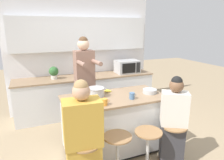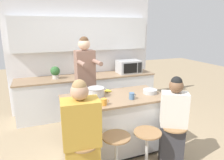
{
  "view_description": "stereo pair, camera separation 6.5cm",
  "coord_description": "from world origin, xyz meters",
  "px_view_note": "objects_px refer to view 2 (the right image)",
  "views": [
    {
      "loc": [
        -1.14,
        -2.71,
        1.97
      ],
      "look_at": [
        0.0,
        0.08,
        1.18
      ],
      "focal_mm": 32.0,
      "sensor_mm": 36.0,
      "label": 1
    },
    {
      "loc": [
        -1.08,
        -2.74,
        1.97
      ],
      "look_at": [
        0.0,
        0.08,
        1.18
      ],
      "focal_mm": 32.0,
      "sensor_mm": 36.0,
      "label": 2
    }
  ],
  "objects_px": {
    "microwave": "(129,67)",
    "coffee_cup_far": "(132,96)",
    "cooking_pot": "(96,92)",
    "potted_plant": "(55,72)",
    "bar_stool_center_left": "(116,156)",
    "bar_stool_center_right": "(147,151)",
    "fruit_bowl": "(150,91)",
    "kitchen_island": "(114,123)",
    "bar_stool_rightmost": "(172,144)",
    "banana_bunch": "(107,91)",
    "person_cooking": "(86,86)",
    "coffee_cup_near": "(104,102)",
    "person_wrapped_blanket": "(82,140)",
    "person_seated_near": "(173,126)"
  },
  "relations": [
    {
      "from": "bar_stool_center_left",
      "to": "coffee_cup_near",
      "type": "height_order",
      "value": "coffee_cup_near"
    },
    {
      "from": "bar_stool_rightmost",
      "to": "bar_stool_center_left",
      "type": "bearing_deg",
      "value": 177.22
    },
    {
      "from": "bar_stool_center_left",
      "to": "potted_plant",
      "type": "xyz_separation_m",
      "value": [
        -0.51,
        2.28,
        0.7
      ]
    },
    {
      "from": "microwave",
      "to": "coffee_cup_far",
      "type": "bearing_deg",
      "value": -114.14
    },
    {
      "from": "person_wrapped_blanket",
      "to": "fruit_bowl",
      "type": "bearing_deg",
      "value": 29.43
    },
    {
      "from": "person_cooking",
      "to": "person_wrapped_blanket",
      "type": "height_order",
      "value": "person_cooking"
    },
    {
      "from": "coffee_cup_far",
      "to": "potted_plant",
      "type": "xyz_separation_m",
      "value": [
        -0.93,
        1.84,
        0.06
      ]
    },
    {
      "from": "kitchen_island",
      "to": "bar_stool_rightmost",
      "type": "xyz_separation_m",
      "value": [
        0.64,
        -0.68,
        -0.12
      ]
    },
    {
      "from": "bar_stool_center_right",
      "to": "person_cooking",
      "type": "height_order",
      "value": "person_cooking"
    },
    {
      "from": "bar_stool_center_right",
      "to": "person_seated_near",
      "type": "distance_m",
      "value": 0.51
    },
    {
      "from": "bar_stool_center_right",
      "to": "person_seated_near",
      "type": "xyz_separation_m",
      "value": [
        0.43,
        0.04,
        0.28
      ]
    },
    {
      "from": "person_wrapped_blanket",
      "to": "coffee_cup_far",
      "type": "relative_size",
      "value": 12.54
    },
    {
      "from": "coffee_cup_near",
      "to": "bar_stool_rightmost",
      "type": "bearing_deg",
      "value": -24.19
    },
    {
      "from": "cooking_pot",
      "to": "person_wrapped_blanket",
      "type": "bearing_deg",
      "value": -118.11
    },
    {
      "from": "kitchen_island",
      "to": "potted_plant",
      "type": "distance_m",
      "value": 1.88
    },
    {
      "from": "bar_stool_center_left",
      "to": "fruit_bowl",
      "type": "xyz_separation_m",
      "value": [
        0.83,
        0.58,
        0.61
      ]
    },
    {
      "from": "person_wrapped_blanket",
      "to": "kitchen_island",
      "type": "bearing_deg",
      "value": 48.95
    },
    {
      "from": "kitchen_island",
      "to": "banana_bunch",
      "type": "relative_size",
      "value": 10.46
    },
    {
      "from": "bar_stool_center_left",
      "to": "potted_plant",
      "type": "distance_m",
      "value": 2.43
    },
    {
      "from": "cooking_pot",
      "to": "banana_bunch",
      "type": "relative_size",
      "value": 2.28
    },
    {
      "from": "coffee_cup_far",
      "to": "potted_plant",
      "type": "relative_size",
      "value": 0.42
    },
    {
      "from": "person_cooking",
      "to": "fruit_bowl",
      "type": "relative_size",
      "value": 7.99
    },
    {
      "from": "kitchen_island",
      "to": "person_cooking",
      "type": "bearing_deg",
      "value": 110.52
    },
    {
      "from": "fruit_bowl",
      "to": "potted_plant",
      "type": "xyz_separation_m",
      "value": [
        -1.33,
        1.7,
        0.08
      ]
    },
    {
      "from": "coffee_cup_near",
      "to": "coffee_cup_far",
      "type": "distance_m",
      "value": 0.48
    },
    {
      "from": "kitchen_island",
      "to": "person_wrapped_blanket",
      "type": "xyz_separation_m",
      "value": [
        -0.66,
        -0.65,
        0.21
      ]
    },
    {
      "from": "potted_plant",
      "to": "fruit_bowl",
      "type": "bearing_deg",
      "value": -51.87
    },
    {
      "from": "bar_stool_center_right",
      "to": "person_wrapped_blanket",
      "type": "distance_m",
      "value": 0.94
    },
    {
      "from": "bar_stool_center_right",
      "to": "fruit_bowl",
      "type": "height_order",
      "value": "fruit_bowl"
    },
    {
      "from": "fruit_bowl",
      "to": "person_seated_near",
      "type": "bearing_deg",
      "value": -86.91
    },
    {
      "from": "bar_stool_rightmost",
      "to": "banana_bunch",
      "type": "relative_size",
      "value": 4.14
    },
    {
      "from": "fruit_bowl",
      "to": "bar_stool_center_right",
      "type": "bearing_deg",
      "value": -122.57
    },
    {
      "from": "coffee_cup_near",
      "to": "banana_bunch",
      "type": "height_order",
      "value": "coffee_cup_near"
    },
    {
      "from": "coffee_cup_far",
      "to": "banana_bunch",
      "type": "height_order",
      "value": "coffee_cup_far"
    },
    {
      "from": "bar_stool_rightmost",
      "to": "coffee_cup_near",
      "type": "height_order",
      "value": "coffee_cup_near"
    },
    {
      "from": "person_cooking",
      "to": "potted_plant",
      "type": "xyz_separation_m",
      "value": [
        -0.45,
        0.91,
        0.11
      ]
    },
    {
      "from": "banana_bunch",
      "to": "coffee_cup_near",
      "type": "bearing_deg",
      "value": -114.55
    },
    {
      "from": "cooking_pot",
      "to": "fruit_bowl",
      "type": "xyz_separation_m",
      "value": [
        0.87,
        -0.17,
        -0.04
      ]
    },
    {
      "from": "banana_bunch",
      "to": "microwave",
      "type": "relative_size",
      "value": 0.28
    },
    {
      "from": "kitchen_island",
      "to": "potted_plant",
      "type": "bearing_deg",
      "value": 113.7
    },
    {
      "from": "kitchen_island",
      "to": "fruit_bowl",
      "type": "bearing_deg",
      "value": -5.39
    },
    {
      "from": "kitchen_island",
      "to": "bar_stool_rightmost",
      "type": "bearing_deg",
      "value": -46.54
    },
    {
      "from": "cooking_pot",
      "to": "microwave",
      "type": "height_order",
      "value": "microwave"
    },
    {
      "from": "coffee_cup_far",
      "to": "bar_stool_center_right",
      "type": "bearing_deg",
      "value": -89.93
    },
    {
      "from": "kitchen_island",
      "to": "coffee_cup_near",
      "type": "distance_m",
      "value": 0.63
    },
    {
      "from": "kitchen_island",
      "to": "fruit_bowl",
      "type": "distance_m",
      "value": 0.79
    },
    {
      "from": "kitchen_island",
      "to": "cooking_pot",
      "type": "height_order",
      "value": "cooking_pot"
    },
    {
      "from": "bar_stool_center_right",
      "to": "banana_bunch",
      "type": "bearing_deg",
      "value": 104.01
    },
    {
      "from": "person_wrapped_blanket",
      "to": "person_seated_near",
      "type": "xyz_separation_m",
      "value": [
        1.31,
        -0.0,
        -0.06
      ]
    },
    {
      "from": "cooking_pot",
      "to": "potted_plant",
      "type": "xyz_separation_m",
      "value": [
        -0.46,
        1.53,
        0.04
      ]
    }
  ]
}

